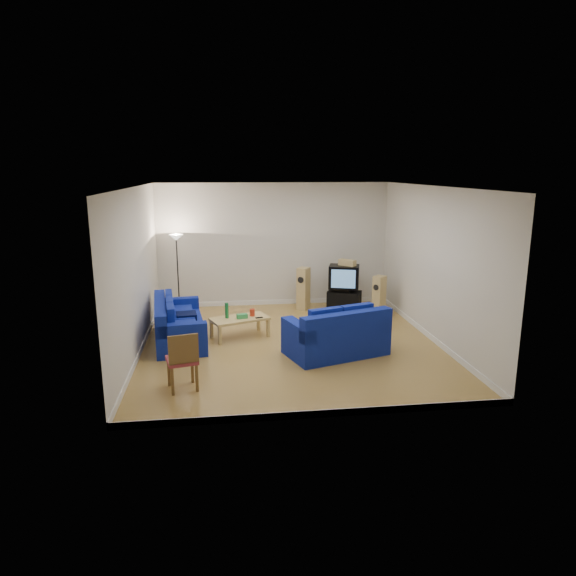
{
  "coord_description": "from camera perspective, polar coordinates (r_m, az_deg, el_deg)",
  "views": [
    {
      "loc": [
        -1.35,
        -9.98,
        3.53
      ],
      "look_at": [
        0.0,
        0.4,
        1.1
      ],
      "focal_mm": 32.0,
      "sensor_mm": 36.0,
      "label": 1
    }
  ],
  "objects": [
    {
      "name": "room",
      "position": [
        10.26,
        0.29,
        1.91
      ],
      "size": [
        6.01,
        6.51,
        3.21
      ],
      "color": "olive",
      "rests_on": "ground"
    },
    {
      "name": "sofa_three_seat",
      "position": [
        11.02,
        -12.29,
        -4.16
      ],
      "size": [
        1.23,
        2.35,
        0.87
      ],
      "rotation": [
        0.0,
        0.0,
        -1.45
      ],
      "color": "navy",
      "rests_on": "ground"
    },
    {
      "name": "red_canister",
      "position": [
        11.1,
        -4.0,
        -2.73
      ],
      "size": [
        0.13,
        0.13,
        0.15
      ],
      "primitive_type": "cylinder",
      "rotation": [
        0.0,
        0.0,
        0.16
      ],
      "color": "red",
      "rests_on": "coffee_table"
    },
    {
      "name": "sofa_loveseat",
      "position": [
        10.02,
        5.51,
        -5.47
      ],
      "size": [
        2.1,
        1.57,
        0.94
      ],
      "rotation": [
        0.0,
        0.0,
        0.31
      ],
      "color": "navy",
      "rests_on": "ground"
    },
    {
      "name": "bottle",
      "position": [
        10.97,
        -6.81,
        -2.5
      ],
      "size": [
        0.1,
        0.1,
        0.33
      ],
      "primitive_type": "cylinder",
      "rotation": [
        0.0,
        0.0,
        0.3
      ],
      "color": "#197233",
      "rests_on": "coffee_table"
    },
    {
      "name": "tissue_box",
      "position": [
        10.95,
        -5.12,
        -3.13
      ],
      "size": [
        0.25,
        0.17,
        0.09
      ],
      "primitive_type": "cube",
      "rotation": [
        0.0,
        0.0,
        0.24
      ],
      "color": "green",
      "rests_on": "coffee_table"
    },
    {
      "name": "speaker_left",
      "position": [
        13.14,
        1.72,
        -0.06
      ],
      "size": [
        0.39,
        0.41,
        1.09
      ],
      "rotation": [
        0.0,
        0.0,
        -0.61
      ],
      "color": "#D6B973",
      "rests_on": "ground"
    },
    {
      "name": "speaker_right",
      "position": [
        12.8,
        10.08,
        -0.84
      ],
      "size": [
        0.37,
        0.36,
        0.99
      ],
      "rotation": [
        0.0,
        0.0,
        -0.87
      ],
      "color": "#D6B973",
      "rests_on": "ground"
    },
    {
      "name": "floor_lamp",
      "position": [
        12.86,
        -12.27,
        4.32
      ],
      "size": [
        0.34,
        0.34,
        1.98
      ],
      "color": "black",
      "rests_on": "ground"
    },
    {
      "name": "coffee_table",
      "position": [
        11.02,
        -5.39,
        -3.57
      ],
      "size": [
        1.34,
        0.99,
        0.44
      ],
      "rotation": [
        0.0,
        0.0,
        0.36
      ],
      "color": "tan",
      "rests_on": "ground"
    },
    {
      "name": "centre_speaker",
      "position": [
        12.96,
        6.6,
        2.82
      ],
      "size": [
        0.43,
        0.43,
        0.15
      ],
      "primitive_type": "cube",
      "rotation": [
        0.0,
        0.0,
        -0.78
      ],
      "color": "#D6B973",
      "rests_on": "television"
    },
    {
      "name": "tv_stand",
      "position": [
        13.18,
        6.25,
        -1.42
      ],
      "size": [
        0.93,
        0.76,
        0.5
      ],
      "primitive_type": "cube",
      "rotation": [
        0.0,
        0.0,
        -0.44
      ],
      "color": "black",
      "rests_on": "ground"
    },
    {
      "name": "dining_chair",
      "position": [
        8.51,
        -11.64,
        -7.66
      ],
      "size": [
        0.58,
        0.58,
        1.0
      ],
      "rotation": [
        0.0,
        0.0,
        0.24
      ],
      "color": "brown",
      "rests_on": "ground"
    },
    {
      "name": "av_receiver",
      "position": [
        13.13,
        6.21,
        -0.14
      ],
      "size": [
        0.48,
        0.46,
        0.09
      ],
      "primitive_type": "cube",
      "rotation": [
        0.0,
        0.0,
        -0.53
      ],
      "color": "black",
      "rests_on": "tv_stand"
    },
    {
      "name": "remote",
      "position": [
        10.95,
        -3.24,
        -3.3
      ],
      "size": [
        0.16,
        0.09,
        0.02
      ],
      "primitive_type": "cube",
      "rotation": [
        0.0,
        0.0,
        0.26
      ],
      "color": "black",
      "rests_on": "coffee_table"
    },
    {
      "name": "television",
      "position": [
        13.04,
        6.24,
        1.26
      ],
      "size": [
        0.87,
        0.74,
        0.58
      ],
      "rotation": [
        0.0,
        0.0,
        -0.29
      ],
      "color": "black",
      "rests_on": "av_receiver"
    }
  ]
}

